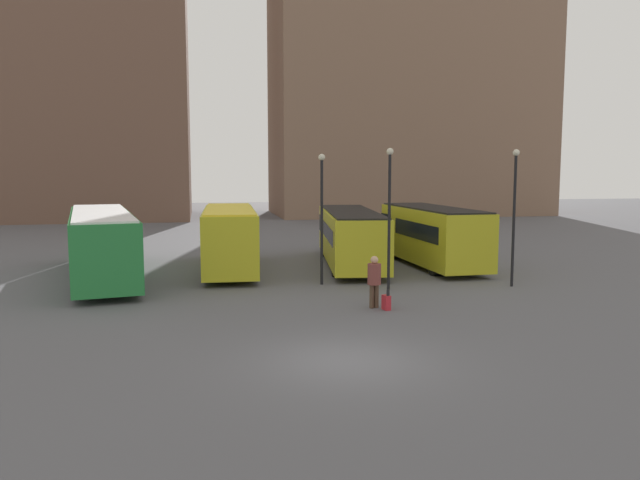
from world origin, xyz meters
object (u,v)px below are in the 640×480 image
bus_1 (229,237)px  traveler (374,277)px  suitcase (386,302)px  bus_3 (432,234)px  lamp_post_2 (389,207)px  bus_2 (350,235)px  bus_0 (102,242)px  lamp_post_1 (322,208)px  lamp_post_0 (514,207)px

bus_1 → traveler: 10.45m
bus_1 → suitcase: (4.97, -9.75, -1.39)m
bus_3 → suitcase: bus_3 is taller
lamp_post_2 → bus_3: bearing=54.7°
bus_2 → suitcase: size_ratio=14.77×
bus_0 → bus_3: (16.03, 0.58, -0.03)m
lamp_post_1 → lamp_post_2: size_ratio=0.96×
bus_3 → lamp_post_2: 7.26m
suitcase → lamp_post_0: 7.93m
bus_2 → traveler: bus_2 is taller
lamp_post_2 → lamp_post_0: bearing=-3.4°
bus_0 → bus_1: 5.88m
bus_0 → bus_1: size_ratio=1.35×
bus_1 → bus_2: size_ratio=0.84×
bus_3 → lamp_post_0: 6.43m
bus_2 → lamp_post_2: bearing=-172.8°
lamp_post_1 → bus_0: bearing=159.6°
lamp_post_1 → traveler: bearing=-79.0°
bus_0 → suitcase: (10.76, -8.77, -1.40)m
bus_3 → bus_0: bearing=90.7°
bus_3 → suitcase: bearing=149.2°
bus_2 → suitcase: bus_2 is taller
bus_0 → bus_1: bearing=-90.4°
bus_1 → bus_3: bearing=-89.9°
bus_2 → lamp_post_1: (-2.50, -5.08, 1.73)m
bus_3 → lamp_post_1: 7.90m
bus_3 → suitcase: (-5.27, -9.35, -1.36)m
bus_0 → lamp_post_2: size_ratio=2.21×
lamp_post_2 → traveler: bearing=-115.4°
lamp_post_2 → bus_2: bearing=89.7°
bus_1 → suitcase: bearing=-150.6°
bus_1 → lamp_post_2: (6.16, -6.15, 1.73)m
bus_0 → suitcase: bearing=-139.2°
bus_0 → lamp_post_2: lamp_post_2 is taller
bus_0 → bus_2: bus_0 is taller
bus_1 → lamp_post_0: size_ratio=1.64×
bus_3 → lamp_post_0: bearing=-169.8°
traveler → suitcase: size_ratio=2.47×
bus_2 → lamp_post_1: 5.92m
bus_0 → suitcase: bus_0 is taller
bus_3 → traveler: bearing=146.6°
bus_2 → lamp_post_0: size_ratio=1.94×
traveler → suitcase: (0.33, -0.39, -0.84)m
suitcase → lamp_post_1: bearing=2.4°
suitcase → lamp_post_2: size_ratio=0.13×
suitcase → lamp_post_1: lamp_post_1 is taller
bus_2 → lamp_post_2: size_ratio=1.93×
bus_1 → lamp_post_0: (11.48, -6.46, 1.72)m
bus_1 → suitcase: size_ratio=12.46×
lamp_post_1 → lamp_post_2: lamp_post_2 is taller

